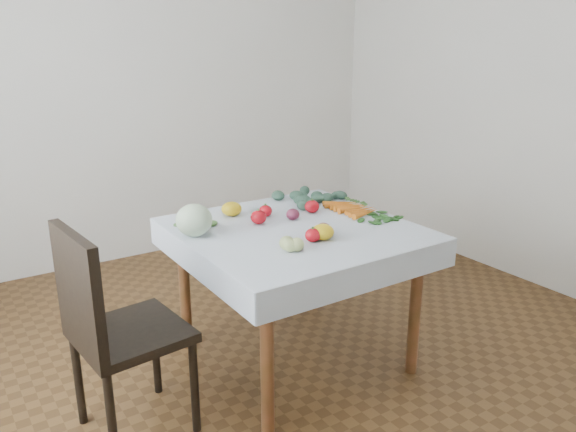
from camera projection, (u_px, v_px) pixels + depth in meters
name	position (u px, v px, depth m)	size (l,w,h in m)	color
ground	(295.00, 358.00, 3.08)	(4.00, 4.00, 0.00)	brown
back_wall	(149.00, 84.00, 4.27)	(4.00, 0.04, 2.70)	silver
table	(295.00, 246.00, 2.89)	(1.00, 1.00, 0.75)	brown
tablecloth	(295.00, 228.00, 2.86)	(1.12, 1.12, 0.01)	silver
chair	(109.00, 322.00, 2.32)	(0.48, 0.48, 0.97)	black
cabbage	(194.00, 220.00, 2.71)	(0.18, 0.18, 0.16)	beige
tomato_a	(265.00, 211.00, 3.03)	(0.07, 0.07, 0.06)	red
tomato_b	(312.00, 207.00, 3.09)	(0.08, 0.08, 0.07)	red
tomato_c	(259.00, 217.00, 2.90)	(0.08, 0.08, 0.07)	red
tomato_d	(313.00, 235.00, 2.64)	(0.07, 0.07, 0.07)	red
heirloom_back	(232.00, 209.00, 3.04)	(0.11, 0.11, 0.08)	yellow
heirloom_front	(323.00, 232.00, 2.67)	(0.11, 0.11, 0.08)	yellow
onion_a	(293.00, 214.00, 2.97)	(0.07, 0.07, 0.06)	maroon
onion_b	(323.00, 229.00, 2.73)	(0.08, 0.08, 0.07)	maroon
tomatillo_cluster	(299.00, 246.00, 2.52)	(0.09, 0.14, 0.05)	#C2D97D
carrot_bunch	(353.00, 208.00, 3.14)	(0.21, 0.33, 0.03)	orange
kale_bunch	(313.00, 197.00, 3.33)	(0.37, 0.28, 0.05)	#375A48
basil_bunch	(377.00, 217.00, 3.01)	(0.26, 0.21, 0.01)	#23531A
dill_bunch	(189.00, 223.00, 2.88)	(0.24, 0.17, 0.02)	#487837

